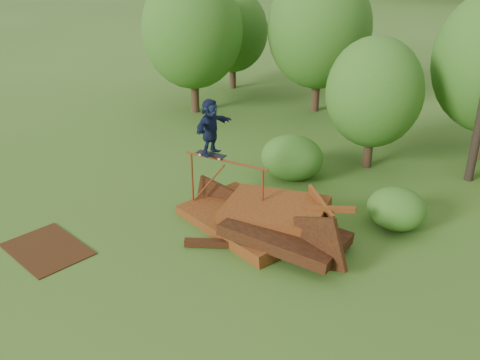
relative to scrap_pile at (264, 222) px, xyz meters
The scene contains 12 objects.
ground 2.41m from the scrap_pile, 83.95° to the right, with size 240.00×240.00×0.00m, color #2D5116.
scrap_pile is the anchor object (origin of this frame).
grind_rail 1.67m from the scrap_pile, behind, with size 2.58×0.44×1.80m.
skateboard 2.40m from the scrap_pile, behind, with size 0.90×0.36×0.09m.
skater 2.97m from the scrap_pile, behind, with size 1.46×0.47×1.58m, color #111A34.
flat_plate 5.75m from the scrap_pile, 134.44° to the right, with size 2.24×1.60×0.03m, color #361D0B.
tree_0 11.60m from the scrap_pile, 141.41° to the left, with size 4.35×4.35×6.13m.
tree_1 11.77m from the scrap_pile, 113.24° to the left, with size 4.51×4.51×6.27m.
tree_2 6.36m from the scrap_pile, 87.81° to the left, with size 3.21×3.21×4.52m.
tree_6 15.08m from the scrap_pile, 131.43° to the left, with size 3.57×3.57×4.99m.
shrub_left 3.83m from the scrap_pile, 111.20° to the left, with size 2.10×1.94×1.46m, color #295617.
shrub_right 3.69m from the scrap_pile, 43.02° to the left, with size 1.64×1.50×1.16m, color #295617.
Camera 1 is at (6.90, -8.07, 7.56)m, focal length 40.00 mm.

